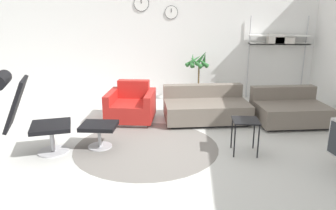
% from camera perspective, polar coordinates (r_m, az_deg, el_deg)
% --- Properties ---
extents(ground_plane, '(12.00, 12.00, 0.00)m').
position_cam_1_polar(ground_plane, '(5.25, -1.93, -6.03)').
color(ground_plane, silver).
extents(wall_back, '(12.00, 0.09, 2.80)m').
position_cam_1_polar(wall_back, '(7.76, 0.12, 11.88)').
color(wall_back, white).
rests_on(wall_back, ground_plane).
extents(round_rug, '(2.16, 2.16, 0.01)m').
position_cam_1_polar(round_rug, '(4.98, -3.78, -7.28)').
color(round_rug, slate).
rests_on(round_rug, ground_plane).
extents(lounge_chair, '(1.04, 0.80, 1.20)m').
position_cam_1_polar(lounge_chair, '(4.90, -23.58, -0.43)').
color(lounge_chair, '#BCBCC1').
rests_on(lounge_chair, ground_plane).
extents(ottoman, '(0.52, 0.44, 0.37)m').
position_cam_1_polar(ottoman, '(4.97, -11.91, -4.20)').
color(ottoman, '#BCBCC1').
rests_on(ottoman, ground_plane).
extents(armchair_red, '(0.85, 0.84, 0.71)m').
position_cam_1_polar(armchair_red, '(6.10, -6.41, -0.31)').
color(armchair_red, silver).
rests_on(armchair_red, ground_plane).
extents(couch_low, '(1.64, 1.14, 0.61)m').
position_cam_1_polar(couch_low, '(6.12, 6.56, -0.56)').
color(couch_low, black).
rests_on(couch_low, ground_plane).
extents(couch_second, '(1.34, 1.09, 0.61)m').
position_cam_1_polar(couch_second, '(6.34, 20.31, -0.92)').
color(couch_second, black).
rests_on(couch_second, ground_plane).
extents(side_table, '(0.36, 0.36, 0.50)m').
position_cam_1_polar(side_table, '(4.76, 13.34, -3.33)').
color(side_table, black).
rests_on(side_table, ground_plane).
extents(potted_plant, '(0.55, 0.57, 1.15)m').
position_cam_1_polar(potted_plant, '(7.32, 5.28, 4.08)').
color(potted_plant, '#333338').
rests_on(potted_plant, ground_plane).
extents(shelf_unit, '(1.31, 0.28, 1.87)m').
position_cam_1_polar(shelf_unit, '(7.79, 18.79, 10.51)').
color(shelf_unit, '#BCBCC1').
rests_on(shelf_unit, ground_plane).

